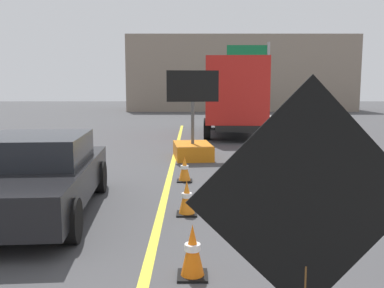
{
  "coord_description": "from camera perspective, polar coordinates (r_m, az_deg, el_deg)",
  "views": [
    {
      "loc": [
        0.56,
        -0.21,
        2.27
      ],
      "look_at": [
        0.53,
        6.17,
        1.4
      ],
      "focal_mm": 40.68,
      "sensor_mm": 36.0,
      "label": 1
    }
  ],
  "objects": [
    {
      "name": "highway_guide_sign",
      "position": [
        28.9,
        8.66,
        9.98
      ],
      "size": [
        2.79,
        0.18,
        5.0
      ],
      "color": "gray",
      "rests_on": "ground"
    },
    {
      "name": "pickup_car",
      "position": [
        8.16,
        -19.82,
        -3.78
      ],
      "size": [
        2.38,
        4.69,
        1.38
      ],
      "color": "black",
      "rests_on": "ground"
    },
    {
      "name": "traffic_cone_near_sign",
      "position": [
        5.28,
        0.3,
        -13.89
      ],
      "size": [
        0.36,
        0.36,
        0.65
      ],
      "color": "black",
      "rests_on": "ground"
    },
    {
      "name": "arrow_board_trailer",
      "position": [
        13.51,
        0.32,
        0.18
      ],
      "size": [
        1.6,
        1.91,
        2.7
      ],
      "color": "orange",
      "rests_on": "ground"
    },
    {
      "name": "traffic_cone_mid_lane",
      "position": [
        7.66,
        -0.45,
        -7.09
      ],
      "size": [
        0.36,
        0.36,
        0.61
      ],
      "color": "black",
      "rests_on": "ground"
    },
    {
      "name": "lane_center_stripe",
      "position": [
        6.63,
        -4.7,
        -12.21
      ],
      "size": [
        0.14,
        36.0,
        0.01
      ],
      "primitive_type": "cube",
      "color": "yellow",
      "rests_on": "ground"
    },
    {
      "name": "traffic_cone_far_lane",
      "position": [
        10.26,
        -0.74,
        -3.32
      ],
      "size": [
        0.36,
        0.36,
        0.6
      ],
      "color": "black",
      "rests_on": "ground"
    },
    {
      "name": "box_truck",
      "position": [
        19.9,
        5.77,
        6.47
      ],
      "size": [
        2.9,
        6.95,
        3.38
      ],
      "color": "black",
      "rests_on": "ground"
    },
    {
      "name": "far_building_block",
      "position": [
        40.21,
        6.45,
        9.09
      ],
      "size": [
        19.67,
        6.58,
        6.45
      ],
      "primitive_type": "cube",
      "color": "gray",
      "rests_on": "ground"
    },
    {
      "name": "roadwork_sign",
      "position": [
        3.02,
        15.1,
        -7.76
      ],
      "size": [
        1.62,
        0.22,
        2.33
      ],
      "color": "#593819",
      "rests_on": "ground"
    }
  ]
}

